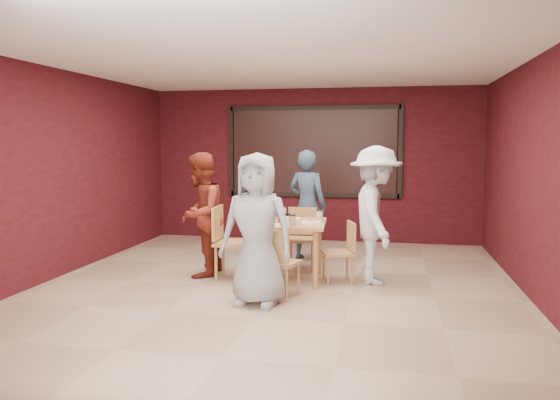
% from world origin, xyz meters
% --- Properties ---
extents(floor, '(7.00, 7.00, 0.00)m').
position_xyz_m(floor, '(0.00, 0.00, 0.00)').
color(floor, tan).
rests_on(floor, ground).
extents(window_blinds, '(3.00, 0.02, 1.50)m').
position_xyz_m(window_blinds, '(0.00, 3.45, 1.65)').
color(window_blinds, black).
extents(dining_table, '(1.06, 1.06, 0.93)m').
position_xyz_m(dining_table, '(0.07, 0.46, 0.68)').
color(dining_table, tan).
rests_on(dining_table, floor).
extents(chair_front, '(0.49, 0.49, 0.82)m').
position_xyz_m(chair_front, '(0.12, -0.39, 0.46)').
color(chair_front, '#A77F41').
rests_on(chair_front, floor).
extents(chair_back, '(0.45, 0.45, 0.87)m').
position_xyz_m(chair_back, '(0.15, 1.22, 0.49)').
color(chair_back, '#A77F41').
rests_on(chair_back, floor).
extents(chair_left, '(0.49, 0.49, 0.97)m').
position_xyz_m(chair_left, '(-0.74, 0.42, 0.55)').
color(chair_left, '#A77F41').
rests_on(chair_left, floor).
extents(chair_right, '(0.48, 0.48, 0.80)m').
position_xyz_m(chair_right, '(0.80, 0.48, 0.45)').
color(chair_right, '#A77F41').
rests_on(chair_right, floor).
extents(diner_front, '(0.89, 0.63, 1.70)m').
position_xyz_m(diner_front, '(-0.06, -0.66, 0.85)').
color(diner_front, '#9B9B9B').
rests_on(diner_front, floor).
extents(diner_back, '(0.72, 0.59, 1.70)m').
position_xyz_m(diner_back, '(0.14, 1.77, 0.85)').
color(diner_back, '#304356').
rests_on(diner_back, floor).
extents(diner_left, '(0.64, 0.82, 1.68)m').
position_xyz_m(diner_left, '(-1.13, 0.49, 0.84)').
color(diner_left, maroon).
rests_on(diner_left, floor).
extents(diner_right, '(0.86, 1.25, 1.77)m').
position_xyz_m(diner_right, '(1.21, 0.56, 0.89)').
color(diner_right, silver).
rests_on(diner_right, floor).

